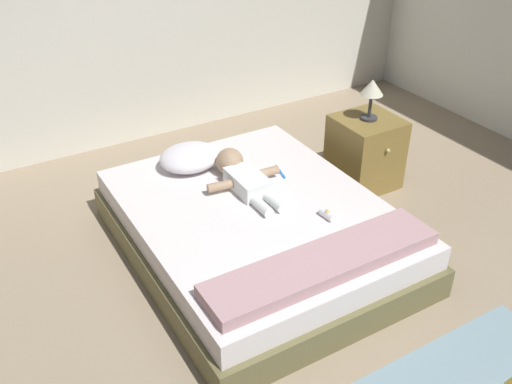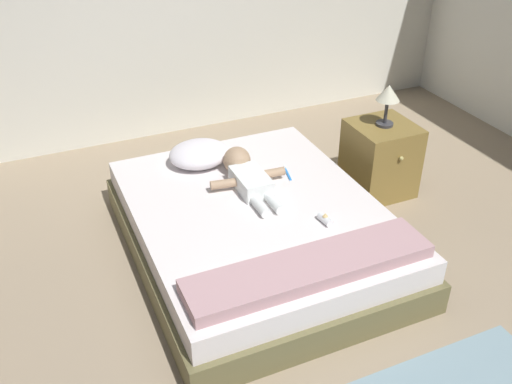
{
  "view_description": "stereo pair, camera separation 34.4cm",
  "coord_description": "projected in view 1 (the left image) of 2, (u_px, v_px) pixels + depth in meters",
  "views": [
    {
      "loc": [
        -1.26,
        -1.46,
        2.27
      ],
      "look_at": [
        0.22,
        1.05,
        0.44
      ],
      "focal_mm": 40.35,
      "sensor_mm": 36.0,
      "label": 1
    },
    {
      "loc": [
        -0.95,
        -1.61,
        2.27
      ],
      "look_at": [
        0.22,
        1.05,
        0.44
      ],
      "focal_mm": 40.35,
      "sensor_mm": 36.0,
      "label": 2
    }
  ],
  "objects": [
    {
      "name": "baby",
      "position": [
        242.0,
        176.0,
        3.67
      ],
      "size": [
        0.51,
        0.67,
        0.18
      ],
      "color": "white",
      "rests_on": "bed"
    },
    {
      "name": "lamp",
      "position": [
        372.0,
        90.0,
        3.99
      ],
      "size": [
        0.16,
        0.16,
        0.3
      ],
      "color": "#333338",
      "rests_on": "nightstand"
    },
    {
      "name": "nightstand",
      "position": [
        365.0,
        152.0,
        4.25
      ],
      "size": [
        0.43,
        0.46,
        0.53
      ],
      "color": "olive",
      "rests_on": "ground_plane"
    },
    {
      "name": "toothbrush",
      "position": [
        280.0,
        171.0,
        3.84
      ],
      "size": [
        0.05,
        0.17,
        0.02
      ],
      "color": "#2680E7",
      "rests_on": "bed"
    },
    {
      "name": "bed",
      "position": [
        256.0,
        229.0,
        3.59
      ],
      "size": [
        1.48,
        1.88,
        0.34
      ],
      "color": "brown",
      "rests_on": "ground_plane"
    },
    {
      "name": "blanket",
      "position": [
        323.0,
        263.0,
        2.97
      ],
      "size": [
        1.34,
        0.3,
        0.07
      ],
      "color": "#B98D92",
      "rests_on": "bed"
    },
    {
      "name": "pillow",
      "position": [
        190.0,
        157.0,
        3.86
      ],
      "size": [
        0.41,
        0.36,
        0.16
      ],
      "color": "white",
      "rests_on": "bed"
    },
    {
      "name": "baby_bottle",
      "position": [
        327.0,
        214.0,
        3.37
      ],
      "size": [
        0.05,
        0.11,
        0.07
      ],
      "color": "white",
      "rests_on": "bed"
    },
    {
      "name": "ground_plane",
      "position": [
        326.0,
        380.0,
        2.81
      ],
      "size": [
        8.0,
        8.0,
        0.0
      ],
      "primitive_type": "plane",
      "color": "gray"
    }
  ]
}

